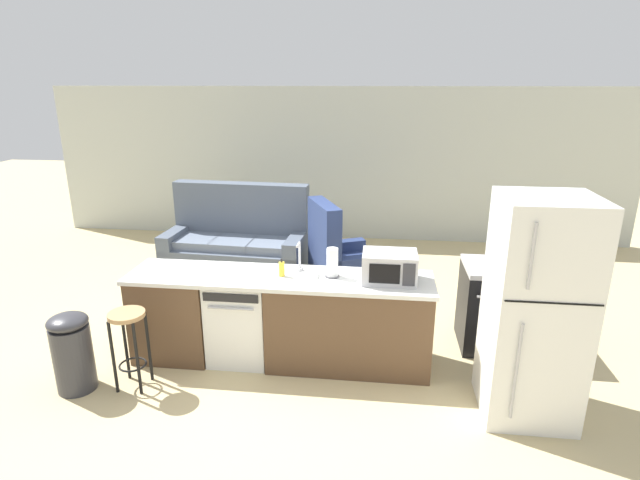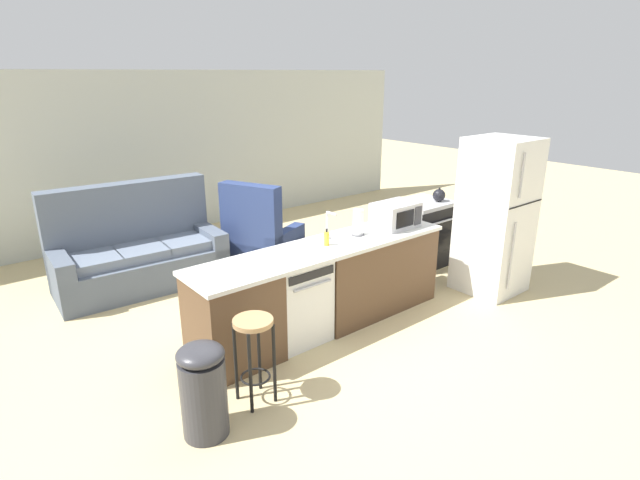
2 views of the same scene
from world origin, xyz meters
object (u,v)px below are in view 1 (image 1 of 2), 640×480
object	(u,v)px
trash_bin	(72,351)
refrigerator	(536,310)
dishwasher	(241,319)
kettle	(526,263)
bar_stool	(129,334)
stove_range	(499,306)
armchair	(338,264)
microwave	(389,267)
couch	(238,245)
soap_bottle	(282,269)
paper_towel_roll	(332,263)

from	to	relation	value
trash_bin	refrigerator	bearing A→B (deg)	2.48
dishwasher	refrigerator	xyz separation A→B (m)	(2.60, -0.55, 0.51)
refrigerator	kettle	world-z (taller)	refrigerator
trash_bin	bar_stool	bearing A→B (deg)	11.18
stove_range	armchair	distance (m)	2.22
dishwasher	kettle	distance (m)	2.86
stove_range	refrigerator	bearing A→B (deg)	-90.01
trash_bin	microwave	bearing A→B (deg)	14.46
microwave	couch	bearing A→B (deg)	132.20
dishwasher	microwave	distance (m)	1.57
soap_bottle	kettle	xyz separation A→B (m)	(2.34, 0.42, 0.01)
dishwasher	stove_range	bearing A→B (deg)	11.91
soap_bottle	paper_towel_roll	bearing A→B (deg)	5.77
stove_range	couch	world-z (taller)	couch
paper_towel_roll	armchair	distance (m)	1.95
stove_range	microwave	size ratio (longest dim) A/B	1.80
soap_bottle	dishwasher	bearing A→B (deg)	179.87
paper_towel_roll	dishwasher	bearing A→B (deg)	-177.00
microwave	paper_towel_roll	xyz separation A→B (m)	(-0.54, 0.05, -0.00)
stove_range	paper_towel_roll	bearing A→B (deg)	-163.53
kettle	refrigerator	bearing A→B (deg)	-99.85
dishwasher	soap_bottle	world-z (taller)	soap_bottle
kettle	trash_bin	bearing A→B (deg)	-164.48
stove_range	soap_bottle	distance (m)	2.30
stove_range	paper_towel_roll	xyz separation A→B (m)	(-1.69, -0.50, 0.59)
trash_bin	dishwasher	bearing A→B (deg)	28.12
kettle	couch	distance (m)	4.01
microwave	kettle	world-z (taller)	microwave
couch	armchair	size ratio (longest dim) A/B	1.71
dishwasher	armchair	world-z (taller)	armchair
microwave	soap_bottle	bearing A→B (deg)	179.98
refrigerator	kettle	distance (m)	0.99
bar_stool	kettle	bearing A→B (deg)	16.11
soap_bottle	kettle	distance (m)	2.38
stove_range	trash_bin	size ratio (longest dim) A/B	1.22
soap_bottle	trash_bin	distance (m)	2.00
refrigerator	soap_bottle	distance (m)	2.24
trash_bin	armchair	bearing A→B (deg)	50.13
refrigerator	bar_stool	xyz separation A→B (m)	(-3.45, -0.07, -0.40)
stove_range	couch	xyz separation A→B (m)	(-3.30, 1.81, -0.06)
refrigerator	paper_towel_roll	world-z (taller)	refrigerator
dishwasher	soap_bottle	distance (m)	0.70
soap_bottle	bar_stool	distance (m)	1.48
stove_range	trash_bin	xyz separation A→B (m)	(-3.95, -1.27, -0.07)
bar_stool	couch	distance (m)	2.98
trash_bin	kettle	bearing A→B (deg)	15.52
bar_stool	trash_bin	distance (m)	0.53
refrigerator	dishwasher	bearing A→B (deg)	168.07
dishwasher	stove_range	world-z (taller)	stove_range
paper_towel_roll	trash_bin	xyz separation A→B (m)	(-2.25, -0.77, -0.66)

